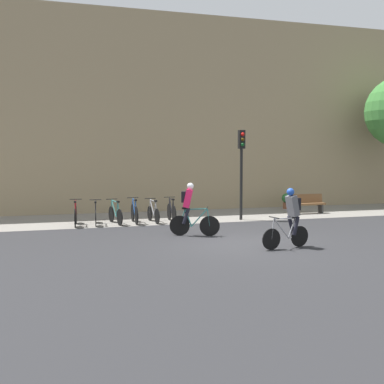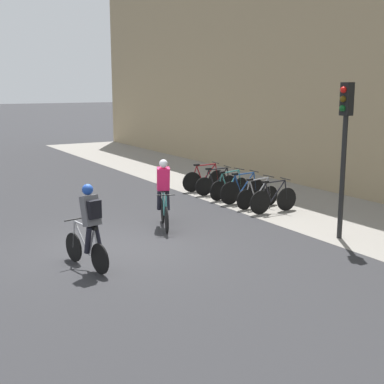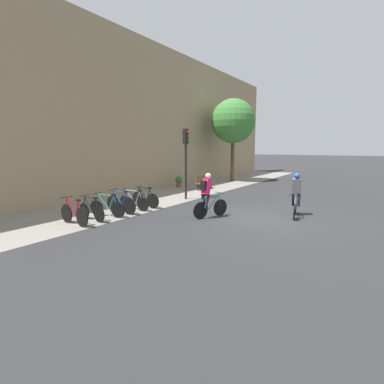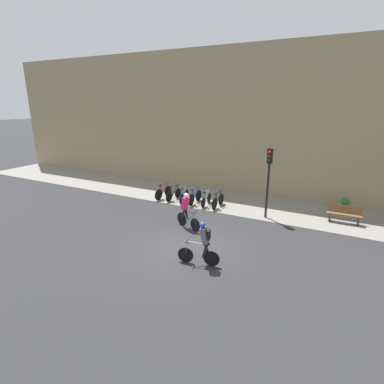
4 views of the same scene
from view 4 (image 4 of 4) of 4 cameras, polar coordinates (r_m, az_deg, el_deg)
ground at (r=12.94m, az=-0.48°, el=-10.65°), size 200.00×200.00×0.00m
kerb_strip at (r=18.71m, az=9.22°, el=-1.99°), size 44.00×4.50×0.01m
building_facade at (r=20.21m, az=12.21°, el=12.87°), size 44.00×0.60×9.40m
cyclist_pink at (r=14.57m, az=-1.11°, el=-3.35°), size 1.58×0.70×1.78m
cyclist_grey at (r=11.32m, az=2.11°, el=-9.53°), size 1.62×0.55×1.75m
parked_bike_0 at (r=19.29m, az=-5.47°, el=0.01°), size 0.46×1.70×0.99m
parked_bike_1 at (r=18.91m, az=-3.54°, el=-0.37°), size 0.46×1.59×0.95m
parked_bike_2 at (r=18.55m, az=-1.52°, el=-0.68°), size 0.48×1.67×0.95m
parked_bike_3 at (r=18.21m, az=0.56°, el=-0.93°), size 0.46×1.70×0.99m
parked_bike_4 at (r=17.90m, az=2.72°, el=-1.38°), size 0.46×1.63×0.94m
parked_bike_5 at (r=17.61m, az=4.96°, el=-1.65°), size 0.46×1.64×0.98m
traffic_light_pole at (r=15.91m, az=14.42°, el=3.94°), size 0.26×0.30×3.71m
bench at (r=17.20m, az=27.03°, el=-3.74°), size 1.64×0.44×0.89m
potted_plant at (r=19.13m, az=27.11°, el=-1.90°), size 0.48×0.48×0.78m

